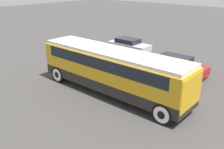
{
  "coord_description": "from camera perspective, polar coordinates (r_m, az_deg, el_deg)",
  "views": [
    {
      "loc": [
        9.96,
        -11.35,
        7.14
      ],
      "look_at": [
        0.0,
        0.0,
        1.34
      ],
      "focal_mm": 40.0,
      "sensor_mm": 36.0,
      "label": 1
    }
  ],
  "objects": [
    {
      "name": "tour_bus",
      "position": [
        15.95,
        0.26,
        1.51
      ],
      "size": [
        10.83,
        2.54,
        2.98
      ],
      "color": "black",
      "rests_on": "ground_plane"
    },
    {
      "name": "parked_car_near",
      "position": [
        20.5,
        14.41,
        2.09
      ],
      "size": [
        4.75,
        1.9,
        1.46
      ],
      "color": "maroon",
      "rests_on": "ground_plane"
    },
    {
      "name": "ground_plane",
      "position": [
        16.7,
        0.0,
        -4.3
      ],
      "size": [
        120.0,
        120.0,
        0.0
      ],
      "primitive_type": "plane",
      "color": "#423F3D"
    },
    {
      "name": "parked_car_mid",
      "position": [
        26.48,
        3.86,
        6.79
      ],
      "size": [
        4.54,
        1.87,
        1.33
      ],
      "color": "#BCBCC1",
      "rests_on": "ground_plane"
    }
  ]
}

